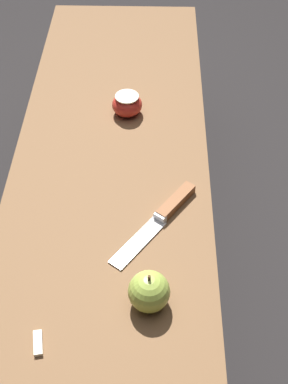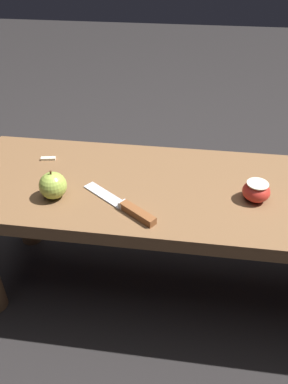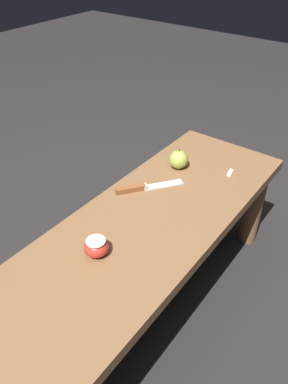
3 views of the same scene
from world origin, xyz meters
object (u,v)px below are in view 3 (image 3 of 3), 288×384
Objects in this scene: wooden_bench at (137,248)px; knife at (140,188)px; apple_whole at (179,159)px; apple_cut at (96,247)px.

knife reaches higher than wooden_bench.
knife is 0.21m from apple_whole.
apple_cut is (0.53, 0.06, -0.01)m from apple_whole.
knife is (-0.18, -0.12, 0.09)m from wooden_bench.
wooden_bench is 6.24× the size of knife.
apple_whole is (-0.21, 0.03, 0.03)m from knife.
wooden_bench is at bearing 13.50° from apple_whole.
wooden_bench is 18.82× the size of apple_cut.
apple_whole reaches higher than knife.
apple_whole is (-0.39, -0.09, 0.11)m from wooden_bench.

